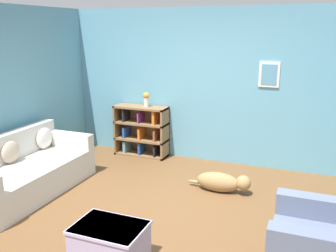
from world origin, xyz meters
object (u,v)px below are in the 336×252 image
(coffee_table, at_px, (110,242))
(vase, at_px, (146,99))
(dog, at_px, (222,182))
(recliner_chair, at_px, (329,243))
(couch, at_px, (24,173))
(bookshelf, at_px, (142,131))

(coffee_table, xyz_separation_m, vase, (-1.01, 3.04, 0.85))
(coffee_table, height_order, dog, coffee_table)
(recliner_chair, height_order, coffee_table, recliner_chair)
(recliner_chair, distance_m, coffee_table, 2.07)
(couch, bearing_deg, bookshelf, 68.49)
(coffee_table, relative_size, dog, 0.76)
(vase, bearing_deg, couch, -114.25)
(recliner_chair, bearing_deg, bookshelf, 140.71)
(recliner_chair, distance_m, vase, 3.99)
(bookshelf, height_order, coffee_table, bookshelf)
(bookshelf, relative_size, dog, 1.04)
(recliner_chair, height_order, vase, vase)
(dog, bearing_deg, couch, -157.91)
(recliner_chair, xyz_separation_m, vase, (-3.01, 2.53, 0.70))
(bookshelf, xyz_separation_m, vase, (0.11, -0.02, 0.61))
(couch, relative_size, vase, 7.88)
(couch, xyz_separation_m, dog, (2.58, 1.05, -0.15))
(couch, xyz_separation_m, recliner_chair, (3.94, -0.45, 0.06))
(recliner_chair, xyz_separation_m, dog, (-1.36, 1.50, -0.21))
(bookshelf, xyz_separation_m, coffee_table, (1.12, -3.06, -0.24))
(couch, height_order, dog, couch)
(recliner_chair, relative_size, dog, 1.14)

